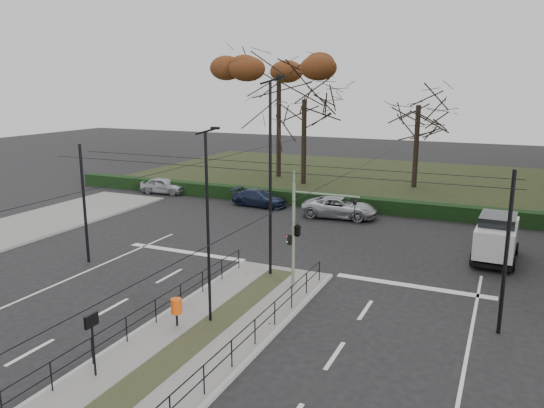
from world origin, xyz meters
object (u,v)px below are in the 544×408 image
at_px(traffic_light, 299,228).
at_px(litter_bin, 176,307).
at_px(white_van, 497,237).
at_px(bare_tree_near, 304,106).
at_px(parked_car_first, 163,186).
at_px(parked_car_fourth, 340,207).
at_px(info_panel, 92,328).
at_px(streetlamp_median_near, 208,226).
at_px(bare_tree_center, 418,111).
at_px(streetlamp_median_far, 271,177).
at_px(parked_car_third, 259,198).
at_px(rust_tree, 279,74).

height_order(traffic_light, litter_bin, traffic_light).
xyz_separation_m(traffic_light, litter_bin, (-2.70, -5.31, -1.94)).
xyz_separation_m(white_van, bare_tree_near, (-16.54, 15.75, 5.76)).
xyz_separation_m(parked_car_first, parked_car_fourth, (15.71, -1.83, 0.04)).
xyz_separation_m(litter_bin, white_van, (10.35, 13.33, 0.36)).
height_order(info_panel, streetlamp_median_near, streetlamp_median_near).
height_order(streetlamp_median_near, bare_tree_near, bare_tree_near).
distance_m(white_van, bare_tree_center, 20.27).
xyz_separation_m(bare_tree_center, bare_tree_near, (-9.38, -2.44, 0.41)).
xyz_separation_m(parked_car_fourth, bare_tree_center, (2.76, 12.86, 5.90)).
bearing_deg(parked_car_fourth, streetlamp_median_far, 177.80).
distance_m(info_panel, streetlamp_median_far, 10.76).
bearing_deg(bare_tree_near, info_panel, -79.90).
distance_m(info_panel, parked_car_first, 28.62).
bearing_deg(info_panel, litter_bin, 85.30).
height_order(parked_car_first, bare_tree_center, bare_tree_center).
distance_m(litter_bin, streetlamp_median_far, 7.49).
xyz_separation_m(parked_car_first, bare_tree_near, (9.09, 8.59, 6.35)).
bearing_deg(bare_tree_center, info_panel, -95.66).
distance_m(litter_bin, info_panel, 3.99).
relative_size(traffic_light, bare_tree_center, 0.49).
distance_m(parked_car_third, bare_tree_near, 11.47).
height_order(traffic_light, parked_car_first, traffic_light).
height_order(streetlamp_median_far, parked_car_third, streetlamp_median_far).
height_order(streetlamp_median_near, rust_tree, rust_tree).
distance_m(parked_car_first, parked_car_fourth, 15.81).
height_order(litter_bin, white_van, white_van).
xyz_separation_m(traffic_light, rust_tree, (-12.44, 26.29, 6.92)).
height_order(parked_car_first, bare_tree_near, bare_tree_near).
xyz_separation_m(info_panel, rust_tree, (-9.41, 35.49, 8.03)).
bearing_deg(rust_tree, info_panel, -75.15).
relative_size(streetlamp_median_near, rust_tree, 0.57).
bearing_deg(info_panel, bare_tree_center, 84.34).
distance_m(traffic_light, parked_car_fourth, 13.71).
distance_m(parked_car_first, bare_tree_near, 14.02).
bearing_deg(streetlamp_median_near, white_van, 52.90).
bearing_deg(info_panel, white_van, 58.22).
relative_size(traffic_light, white_van, 1.02).
xyz_separation_m(streetlamp_median_far, white_van, (9.46, 6.96, -3.49)).
distance_m(parked_car_fourth, white_van, 11.27).
bearing_deg(litter_bin, traffic_light, 63.02).
distance_m(streetlamp_median_near, white_van, 15.84).
height_order(info_panel, bare_tree_near, bare_tree_near).
bearing_deg(streetlamp_median_far, rust_tree, 112.82).
distance_m(traffic_light, bare_tree_near, 25.72).
relative_size(streetlamp_median_near, bare_tree_near, 0.73).
relative_size(traffic_light, bare_tree_near, 0.47).
bearing_deg(parked_car_fourth, parked_car_third, 77.81).
distance_m(parked_car_first, rust_tree, 15.38).
xyz_separation_m(streetlamp_median_near, parked_car_third, (-6.94, 18.69, -3.21)).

